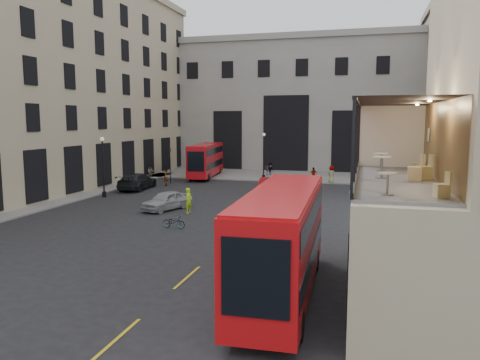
% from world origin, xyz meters
% --- Properties ---
extents(ground, '(140.00, 140.00, 0.00)m').
position_xyz_m(ground, '(0.00, 0.00, 0.00)').
color(ground, black).
rests_on(ground, ground).
extents(host_frontage, '(3.00, 11.00, 4.50)m').
position_xyz_m(host_frontage, '(6.50, 0.00, 2.25)').
color(host_frontage, '#BAAA8C').
rests_on(host_frontage, ground).
extents(cafe_floor, '(3.00, 10.00, 0.10)m').
position_xyz_m(cafe_floor, '(6.50, 0.00, 4.55)').
color(cafe_floor, slate).
rests_on(cafe_floor, host_frontage).
extents(building_left, '(14.60, 50.60, 22.00)m').
position_xyz_m(building_left, '(-26.96, 20.00, 11.38)').
color(building_left, '#BAAA8C').
rests_on(building_left, ground).
extents(gateway, '(35.00, 10.60, 18.00)m').
position_xyz_m(gateway, '(-5.00, 47.99, 9.39)').
color(gateway, '#9F9C94').
rests_on(gateway, ground).
extents(pavement_far, '(40.00, 12.00, 0.12)m').
position_xyz_m(pavement_far, '(-6.00, 38.00, 0.06)').
color(pavement_far, slate).
rests_on(pavement_far, ground).
extents(pavement_left, '(8.00, 48.00, 0.12)m').
position_xyz_m(pavement_left, '(-22.00, 12.00, 0.06)').
color(pavement_left, slate).
rests_on(pavement_left, ground).
extents(traffic_light_near, '(0.16, 0.20, 3.80)m').
position_xyz_m(traffic_light_near, '(-1.00, 12.00, 2.42)').
color(traffic_light_near, black).
rests_on(traffic_light_near, ground).
extents(traffic_light_far, '(0.16, 0.20, 3.80)m').
position_xyz_m(traffic_light_far, '(-15.00, 28.00, 2.42)').
color(traffic_light_far, black).
rests_on(traffic_light_far, ground).
extents(street_lamp_a, '(0.36, 0.36, 5.33)m').
position_xyz_m(street_lamp_a, '(-17.00, 18.00, 2.39)').
color(street_lamp_a, black).
rests_on(street_lamp_a, ground).
extents(street_lamp_b, '(0.36, 0.36, 5.33)m').
position_xyz_m(street_lamp_b, '(-6.00, 34.00, 2.39)').
color(street_lamp_b, black).
rests_on(street_lamp_b, ground).
extents(bus_near, '(2.75, 10.54, 4.18)m').
position_xyz_m(bus_near, '(2.34, -0.98, 2.35)').
color(bus_near, red).
rests_on(bus_near, ground).
extents(bus_far, '(3.37, 10.10, 3.95)m').
position_xyz_m(bus_far, '(-13.00, 33.90, 2.22)').
color(bus_far, '#B60C14').
rests_on(bus_far, ground).
extents(car_a, '(3.02, 4.57, 1.45)m').
position_xyz_m(car_a, '(-9.25, 13.99, 0.72)').
color(car_a, '#999BA1').
rests_on(car_a, ground).
extents(car_b, '(1.84, 4.55, 1.47)m').
position_xyz_m(car_b, '(-3.32, 23.67, 0.74)').
color(car_b, '#A20910').
rests_on(car_b, ground).
extents(car_c, '(2.65, 5.77, 1.63)m').
position_xyz_m(car_c, '(-16.35, 22.98, 0.82)').
color(car_c, black).
rests_on(car_c, ground).
extents(bicycle, '(1.59, 0.67, 0.81)m').
position_xyz_m(bicycle, '(-6.26, 8.47, 0.41)').
color(bicycle, gray).
rests_on(bicycle, ground).
extents(cyclist, '(0.53, 0.73, 1.87)m').
position_xyz_m(cyclist, '(-7.12, 13.30, 0.93)').
color(cyclist, '#AEEB18').
rests_on(cyclist, ground).
extents(pedestrian_a, '(0.92, 0.82, 1.56)m').
position_xyz_m(pedestrian_a, '(-19.00, 31.43, 0.78)').
color(pedestrian_a, gray).
rests_on(pedestrian_a, ground).
extents(pedestrian_b, '(1.11, 1.14, 1.57)m').
position_xyz_m(pedestrian_b, '(-5.89, 37.35, 0.78)').
color(pedestrian_b, gray).
rests_on(pedestrian_b, ground).
extents(pedestrian_c, '(0.98, 0.74, 1.55)m').
position_xyz_m(pedestrian_c, '(-0.24, 33.81, 0.77)').
color(pedestrian_c, gray).
rests_on(pedestrian_c, ground).
extents(pedestrian_d, '(1.11, 1.07, 1.92)m').
position_xyz_m(pedestrian_d, '(1.84, 32.38, 0.96)').
color(pedestrian_d, gray).
rests_on(pedestrian_d, ground).
extents(pedestrian_e, '(0.55, 0.72, 1.76)m').
position_xyz_m(pedestrian_e, '(-14.60, 25.87, 0.88)').
color(pedestrian_e, gray).
rests_on(pedestrian_e, ground).
extents(cafe_table_near, '(0.54, 0.54, 0.67)m').
position_xyz_m(cafe_table_near, '(6.02, -3.90, 5.05)').
color(cafe_table_near, beige).
rests_on(cafe_table_near, cafe_floor).
extents(cafe_table_mid, '(0.67, 0.67, 0.84)m').
position_xyz_m(cafe_table_mid, '(5.97, 0.30, 5.16)').
color(cafe_table_mid, white).
rests_on(cafe_table_mid, cafe_floor).
extents(cafe_table_far, '(0.62, 0.62, 0.77)m').
position_xyz_m(cafe_table_far, '(6.01, 3.11, 5.11)').
color(cafe_table_far, beige).
rests_on(cafe_table_far, cafe_floor).
extents(cafe_chair_a, '(0.45, 0.45, 0.76)m').
position_xyz_m(cafe_chair_a, '(7.52, -3.96, 4.83)').
color(cafe_chair_a, '#D5BE7B').
rests_on(cafe_chair_a, cafe_floor).
extents(cafe_chair_b, '(0.49, 0.49, 0.96)m').
position_xyz_m(cafe_chair_b, '(7.14, -0.06, 4.89)').
color(cafe_chair_b, tan).
rests_on(cafe_chair_b, cafe_floor).
extents(cafe_chair_c, '(0.56, 0.56, 0.94)m').
position_xyz_m(cafe_chair_c, '(7.56, 0.39, 4.88)').
color(cafe_chair_c, '#CCBA76').
rests_on(cafe_chair_c, cafe_floor).
extents(cafe_chair_d, '(0.42, 0.42, 0.78)m').
position_xyz_m(cafe_chair_d, '(7.62, 2.93, 4.84)').
color(cafe_chair_d, tan).
rests_on(cafe_chair_d, cafe_floor).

